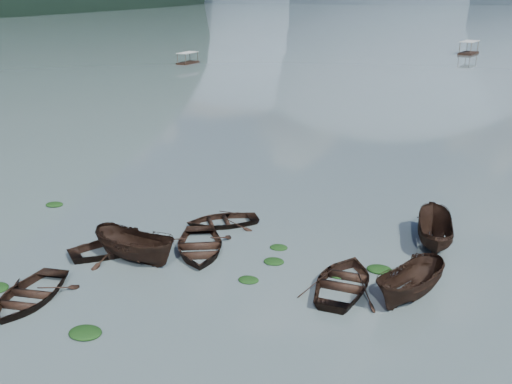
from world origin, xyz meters
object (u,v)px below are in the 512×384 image
(rowboat_3, at_px, (344,288))
(pontoon_left, at_px, (188,64))
(rowboat_0, at_px, (29,300))
(pontoon_centre, at_px, (468,54))

(rowboat_3, relative_size, pontoon_left, 0.97)
(pontoon_left, bearing_deg, rowboat_0, -63.39)
(rowboat_3, relative_size, pontoon_centre, 0.72)
(rowboat_0, bearing_deg, pontoon_left, 103.79)
(rowboat_3, bearing_deg, pontoon_centre, -90.64)
(rowboat_0, height_order, pontoon_left, pontoon_left)
(rowboat_3, xyz_separation_m, pontoon_left, (-41.16, 77.07, 0.00))
(pontoon_left, relative_size, pontoon_centre, 0.75)
(pontoon_left, xyz_separation_m, pontoon_centre, (51.02, 33.33, 0.00))
(rowboat_3, bearing_deg, pontoon_left, -57.43)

